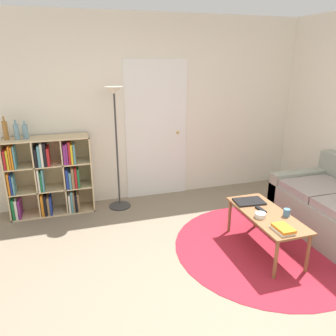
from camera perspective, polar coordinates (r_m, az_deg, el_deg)
ground_plane at (r=2.99m, az=14.12°, el=-24.72°), size 14.00×14.00×0.00m
wall_back at (r=4.81m, az=-1.90°, el=9.88°), size 7.41×0.11×2.60m
rug at (r=3.96m, az=16.73°, el=-12.94°), size 2.06×2.06×0.01m
bookshelf at (r=4.64m, az=-20.01°, el=-1.32°), size 1.08×0.34×1.05m
floor_lamp at (r=4.39m, az=-9.16°, el=8.50°), size 0.31×0.31×1.68m
coffee_table at (r=3.71m, az=16.74°, el=-8.29°), size 0.45×1.02×0.44m
laptop at (r=3.90m, az=13.96°, el=-5.68°), size 0.35×0.26×0.02m
bowl at (r=3.58m, az=15.78°, el=-7.92°), size 0.11×0.11×0.05m
book_stack_on_table at (r=3.38m, az=19.36°, el=-9.99°), size 0.16×0.21×0.05m
cup at (r=3.68m, az=19.96°, el=-7.32°), size 0.07×0.07×0.08m
remote at (r=3.74m, az=15.87°, el=-6.98°), size 0.06×0.16×0.02m
bottle_left at (r=4.54m, az=-26.47°, el=5.92°), size 0.06×0.06×0.29m
bottle_middle at (r=4.50m, az=-24.88°, el=5.79°), size 0.06×0.06×0.24m
bottle_right at (r=4.50m, az=-23.58°, el=5.86°), size 0.07×0.07×0.22m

